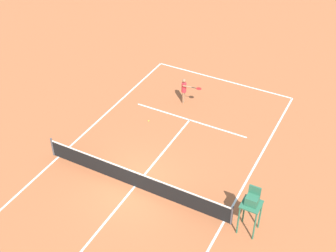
# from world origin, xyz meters

# --- Properties ---
(ground_plane) EXTENTS (60.00, 60.00, 0.00)m
(ground_plane) POSITION_xyz_m (0.00, 0.00, 0.00)
(ground_plane) COLOR #B76038
(court_lines) EXTENTS (9.14, 21.68, 0.01)m
(court_lines) POSITION_xyz_m (0.00, 0.00, 0.00)
(court_lines) COLOR white
(court_lines) RESTS_ON ground
(tennis_net) EXTENTS (9.74, 0.10, 1.07)m
(tennis_net) POSITION_xyz_m (0.00, 0.00, 0.50)
(tennis_net) COLOR #4C4C51
(tennis_net) RESTS_ON ground
(player_serving) EXTENTS (1.28, 0.46, 1.61)m
(player_serving) POSITION_xyz_m (1.03, -7.35, 0.95)
(player_serving) COLOR #9E704C
(player_serving) RESTS_ON ground
(tennis_ball) EXTENTS (0.07, 0.07, 0.07)m
(tennis_ball) POSITION_xyz_m (1.98, -4.74, 0.03)
(tennis_ball) COLOR #CCE033
(tennis_ball) RESTS_ON ground
(umpire_chair) EXTENTS (0.80, 0.80, 2.41)m
(umpire_chair) POSITION_xyz_m (-5.56, -0.03, 1.61)
(umpire_chair) COLOR #2D6B4C
(umpire_chair) RESTS_ON ground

